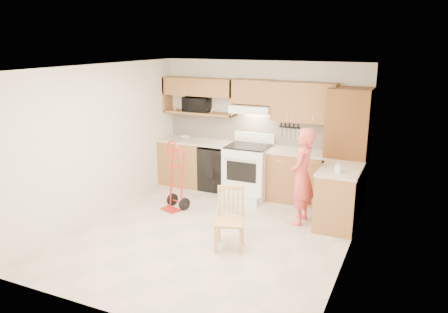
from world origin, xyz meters
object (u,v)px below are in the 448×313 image
Objects in this scene: person at (302,176)px; hand_truck at (174,179)px; dining_chair at (230,220)px; microwave at (197,104)px; range at (247,167)px.

hand_truck is (-2.15, -0.34, -0.23)m from person.
dining_chair is at bearing -13.93° from hand_truck.
person is 1.51m from dining_chair.
person is at bearing -29.08° from microwave.
person is 1.78× the size of dining_chair.
hand_truck is 1.26× the size of dining_chair.
dining_chair is (1.48, -0.97, -0.11)m from hand_truck.
hand_truck is (0.28, -1.44, -1.08)m from microwave.
range is at bearing -21.23° from microwave.
hand_truck is 1.77m from dining_chair.
dining_chair is at bearing -74.96° from range.
person reaches higher than dining_chair.
range is 1.43m from hand_truck.
hand_truck is at bearing -130.56° from range.
microwave is at bearing -113.75° from person.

